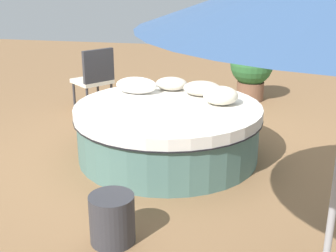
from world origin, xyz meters
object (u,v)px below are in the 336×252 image
object	(u,v)px
patio_chair	(95,75)
side_table	(112,219)
throw_pillow_2	(171,84)
planter	(252,68)
throw_pillow_0	(221,95)
throw_pillow_1	(202,88)
round_bed	(168,130)
throw_pillow_3	(137,85)

from	to	relation	value
patio_chair	side_table	distance (m)	3.72
throw_pillow_2	side_table	world-z (taller)	throw_pillow_2
planter	side_table	world-z (taller)	planter
side_table	planter	bearing A→B (deg)	-102.71
throw_pillow_0	planter	size ratio (longest dim) A/B	0.42
planter	throw_pillow_2	bearing A→B (deg)	63.11
throw_pillow_0	throw_pillow_1	size ratio (longest dim) A/B	0.88
planter	round_bed	bearing A→B (deg)	71.14
planter	side_table	xyz separation A→B (m)	(1.01, 4.49, -0.34)
planter	side_table	size ratio (longest dim) A/B	2.33
throw_pillow_3	throw_pillow_0	bearing A→B (deg)	165.88
patio_chair	planter	size ratio (longest dim) A/B	1.00
throw_pillow_2	round_bed	bearing A→B (deg)	97.42
patio_chair	round_bed	bearing A→B (deg)	-98.08
round_bed	side_table	bearing A→B (deg)	86.69
throw_pillow_1	throw_pillow_3	xyz separation A→B (m)	(0.82, 0.07, 0.02)
planter	patio_chair	bearing A→B (deg)	23.79
throw_pillow_3	patio_chair	world-z (taller)	patio_chair
throw_pillow_3	patio_chair	distance (m)	1.54
throw_pillow_3	throw_pillow_1	bearing A→B (deg)	-175.36
throw_pillow_2	patio_chair	world-z (taller)	patio_chair
round_bed	throw_pillow_3	xyz separation A→B (m)	(0.49, -0.43, 0.42)
side_table	throw_pillow_2	bearing A→B (deg)	-90.38
round_bed	throw_pillow_2	size ratio (longest dim) A/B	5.36
patio_chair	planter	world-z (taller)	patio_chair
throw_pillow_1	planter	xyz separation A→B (m)	(-0.57, -2.15, -0.18)
throw_pillow_1	patio_chair	world-z (taller)	patio_chair
throw_pillow_1	throw_pillow_0	bearing A→B (deg)	127.32
round_bed	patio_chair	bearing A→B (deg)	-47.41
throw_pillow_0	throw_pillow_1	world-z (taller)	throw_pillow_0
throw_pillow_1	throw_pillow_2	bearing A→B (deg)	-23.90
side_table	patio_chair	bearing A→B (deg)	-68.33
throw_pillow_0	planter	xyz separation A→B (m)	(-0.31, -2.49, -0.20)
throw_pillow_2	planter	size ratio (longest dim) A/B	0.42
throw_pillow_1	planter	distance (m)	2.23
round_bed	planter	world-z (taller)	planter
round_bed	throw_pillow_0	size ratio (longest dim) A/B	5.34
throw_pillow_2	throw_pillow_3	xyz separation A→B (m)	(0.40, 0.25, 0.02)
throw_pillow_1	side_table	size ratio (longest dim) A/B	1.12
throw_pillow_3	side_table	world-z (taller)	throw_pillow_3
throw_pillow_0	throw_pillow_1	bearing A→B (deg)	-52.68
round_bed	throw_pillow_1	distance (m)	0.72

